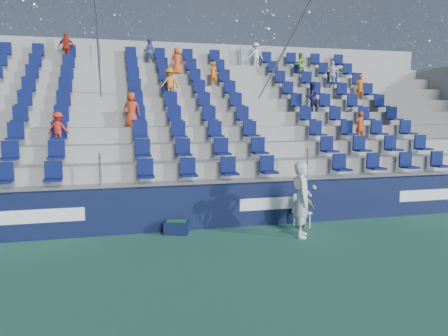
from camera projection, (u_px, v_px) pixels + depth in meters
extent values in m
plane|color=#2A644A|center=(248.00, 265.00, 9.10)|extent=(70.00, 70.00, 0.00)
cube|color=#0E1536|center=(214.00, 206.00, 12.05)|extent=(24.00, 0.30, 1.20)
cube|color=white|center=(16.00, 217.00, 10.66)|extent=(3.20, 0.02, 0.34)
cube|color=white|center=(267.00, 204.00, 12.27)|extent=(1.60, 0.02, 0.34)
cube|color=white|center=(433.00, 195.00, 13.63)|extent=(2.40, 0.02, 0.34)
cube|color=#9D9D98|center=(209.00, 202.00, 12.60)|extent=(24.00, 0.85, 1.20)
cube|color=#9D9D98|center=(203.00, 189.00, 13.39)|extent=(24.00, 0.85, 1.70)
cube|color=#9D9D98|center=(198.00, 177.00, 14.17)|extent=(24.00, 0.85, 2.20)
cube|color=#9D9D98|center=(193.00, 166.00, 14.96)|extent=(24.00, 0.85, 2.70)
cube|color=#9D9D98|center=(189.00, 156.00, 15.75)|extent=(24.00, 0.85, 3.20)
cube|color=#9D9D98|center=(185.00, 148.00, 16.53)|extent=(24.00, 0.85, 3.70)
cube|color=#9D9D98|center=(181.00, 140.00, 17.32)|extent=(24.00, 0.85, 4.20)
cube|color=#9D9D98|center=(178.00, 133.00, 18.10)|extent=(24.00, 0.85, 4.70)
cube|color=#9D9D98|center=(175.00, 126.00, 18.89)|extent=(24.00, 0.85, 5.20)
cube|color=#9D9D98|center=(173.00, 114.00, 19.47)|extent=(24.00, 0.50, 6.20)
cube|color=#0C1448|center=(209.00, 170.00, 12.48)|extent=(16.05, 0.50, 0.70)
cube|color=#0C1448|center=(203.00, 150.00, 13.24)|extent=(16.05, 0.50, 0.70)
cube|color=#0C1448|center=(198.00, 132.00, 13.99)|extent=(16.05, 0.50, 0.70)
cube|color=#0C1448|center=(193.00, 116.00, 14.75)|extent=(16.05, 0.50, 0.70)
cube|color=#0C1448|center=(188.00, 102.00, 15.50)|extent=(16.05, 0.50, 0.70)
cube|color=#0C1448|center=(184.00, 89.00, 16.26)|extent=(16.05, 0.50, 0.70)
cube|color=#0C1448|center=(181.00, 77.00, 17.01)|extent=(16.05, 0.50, 0.70)
cube|color=#0C1448|center=(177.00, 66.00, 17.76)|extent=(16.05, 0.50, 0.70)
cube|color=#0C1448|center=(174.00, 56.00, 18.52)|extent=(16.05, 0.50, 0.70)
cylinder|color=gray|center=(100.00, 77.00, 14.66)|extent=(0.06, 7.68, 4.55)
cylinder|color=gray|center=(268.00, 81.00, 16.14)|extent=(0.06, 7.68, 4.55)
imported|color=#1B1849|center=(312.00, 97.00, 16.60)|extent=(0.63, 0.55, 1.11)
imported|color=white|center=(256.00, 55.00, 19.35)|extent=(0.71, 0.46, 1.05)
imported|color=#3D5087|center=(149.00, 51.00, 18.19)|extent=(0.58, 0.50, 1.02)
imported|color=#7BB448|center=(300.00, 65.00, 19.02)|extent=(0.56, 0.45, 1.07)
imported|color=silver|center=(333.00, 75.00, 18.54)|extent=(0.73, 0.47, 1.16)
imported|color=#D74919|center=(177.00, 61.00, 17.69)|extent=(0.56, 0.39, 1.09)
imported|color=#D16218|center=(360.00, 87.00, 18.00)|extent=(0.38, 0.26, 1.02)
imported|color=#C13E19|center=(360.00, 126.00, 15.36)|extent=(0.40, 0.29, 1.01)
imported|color=red|center=(58.00, 129.00, 12.89)|extent=(0.72, 0.53, 0.99)
imported|color=#B13717|center=(131.00, 110.00, 14.17)|extent=(0.58, 0.40, 1.13)
imported|color=orange|center=(213.00, 74.00, 17.26)|extent=(0.36, 0.24, 0.98)
imported|color=orange|center=(170.00, 83.00, 16.05)|extent=(0.78, 0.55, 1.09)
imported|color=red|center=(66.00, 47.00, 17.38)|extent=(0.72, 0.45, 1.14)
imported|color=silver|center=(302.00, 200.00, 11.11)|extent=(0.70, 0.83, 1.93)
cylinder|color=navy|center=(297.00, 195.00, 10.79)|extent=(0.03, 0.03, 0.28)
torus|color=black|center=(298.00, 183.00, 10.75)|extent=(0.30, 0.17, 0.28)
plane|color=#262626|center=(298.00, 183.00, 10.75)|extent=(0.30, 0.16, 0.29)
sphere|color=yellow|center=(315.00, 188.00, 10.94)|extent=(0.07, 0.07, 0.07)
sphere|color=yellow|center=(314.00, 186.00, 10.99)|extent=(0.07, 0.07, 0.07)
cube|color=white|center=(302.00, 212.00, 12.08)|extent=(0.48, 0.48, 0.04)
cube|color=white|center=(299.00, 202.00, 12.24)|extent=(0.40, 0.12, 0.50)
cylinder|color=white|center=(299.00, 222.00, 11.91)|extent=(0.03, 0.03, 0.40)
cylinder|color=white|center=(310.00, 221.00, 11.99)|extent=(0.03, 0.03, 0.40)
cylinder|color=white|center=(294.00, 219.00, 12.23)|extent=(0.03, 0.03, 0.40)
cylinder|color=white|center=(305.00, 218.00, 12.31)|extent=(0.03, 0.03, 0.40)
imported|color=tan|center=(303.00, 208.00, 12.02)|extent=(0.67, 0.37, 1.09)
cube|color=#0E1633|center=(177.00, 227.00, 11.45)|extent=(0.73, 0.60, 0.34)
cube|color=#1E662D|center=(177.00, 224.00, 11.44)|extent=(0.58, 0.45, 0.21)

